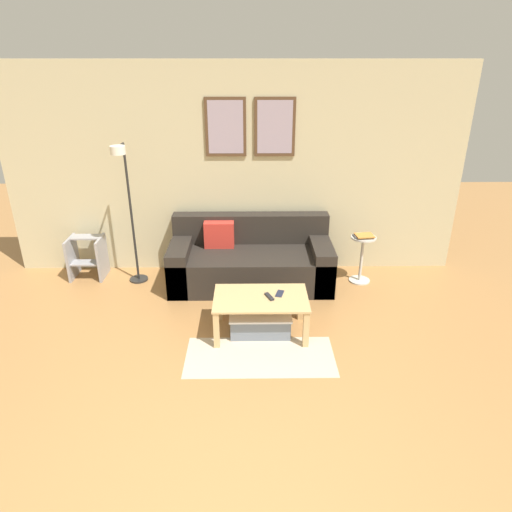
{
  "coord_description": "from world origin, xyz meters",
  "views": [
    {
      "loc": [
        0.19,
        -1.79,
        2.6
      ],
      "look_at": [
        0.24,
        2.14,
        0.85
      ],
      "focal_mm": 32.0,
      "sensor_mm": 36.0,
      "label": 1
    }
  ],
  "objects_px": {
    "remote_control": "(269,297)",
    "step_stool": "(87,256)",
    "side_table": "(362,255)",
    "book_stack": "(364,236)",
    "coffee_table": "(261,304)",
    "storage_bin": "(260,323)",
    "couch": "(250,261)",
    "cell_phone": "(280,294)",
    "floor_lamp": "(127,199)"
  },
  "relations": [
    {
      "from": "remote_control",
      "to": "coffee_table",
      "type": "bearing_deg",
      "value": 153.22
    },
    {
      "from": "couch",
      "to": "book_stack",
      "type": "bearing_deg",
      "value": -0.17
    },
    {
      "from": "storage_bin",
      "to": "floor_lamp",
      "type": "relative_size",
      "value": 0.36
    },
    {
      "from": "storage_bin",
      "to": "side_table",
      "type": "distance_m",
      "value": 1.72
    },
    {
      "from": "floor_lamp",
      "to": "cell_phone",
      "type": "height_order",
      "value": "floor_lamp"
    },
    {
      "from": "remote_control",
      "to": "step_stool",
      "type": "height_order",
      "value": "step_stool"
    },
    {
      "from": "side_table",
      "to": "couch",
      "type": "bearing_deg",
      "value": -179.75
    },
    {
      "from": "side_table",
      "to": "cell_phone",
      "type": "bearing_deg",
      "value": -135.17
    },
    {
      "from": "book_stack",
      "to": "remote_control",
      "type": "xyz_separation_m",
      "value": [
        -1.18,
        -1.12,
        -0.19
      ]
    },
    {
      "from": "couch",
      "to": "book_stack",
      "type": "distance_m",
      "value": 1.4
    },
    {
      "from": "coffee_table",
      "to": "cell_phone",
      "type": "relative_size",
      "value": 6.66
    },
    {
      "from": "storage_bin",
      "to": "cell_phone",
      "type": "relative_size",
      "value": 4.41
    },
    {
      "from": "book_stack",
      "to": "step_stool",
      "type": "height_order",
      "value": "book_stack"
    },
    {
      "from": "remote_control",
      "to": "step_stool",
      "type": "distance_m",
      "value": 2.59
    },
    {
      "from": "couch",
      "to": "book_stack",
      "type": "relative_size",
      "value": 7.86
    },
    {
      "from": "cell_phone",
      "to": "step_stool",
      "type": "distance_m",
      "value": 2.64
    },
    {
      "from": "couch",
      "to": "remote_control",
      "type": "relative_size",
      "value": 12.86
    },
    {
      "from": "storage_bin",
      "to": "book_stack",
      "type": "relative_size",
      "value": 2.52
    },
    {
      "from": "side_table",
      "to": "step_stool",
      "type": "distance_m",
      "value": 3.41
    },
    {
      "from": "coffee_table",
      "to": "cell_phone",
      "type": "bearing_deg",
      "value": 18.94
    },
    {
      "from": "coffee_table",
      "to": "storage_bin",
      "type": "relative_size",
      "value": 1.51
    },
    {
      "from": "side_table",
      "to": "cell_phone",
      "type": "distance_m",
      "value": 1.51
    },
    {
      "from": "couch",
      "to": "step_stool",
      "type": "height_order",
      "value": "couch"
    },
    {
      "from": "side_table",
      "to": "book_stack",
      "type": "height_order",
      "value": "book_stack"
    },
    {
      "from": "couch",
      "to": "coffee_table",
      "type": "bearing_deg",
      "value": -84.88
    },
    {
      "from": "couch",
      "to": "coffee_table",
      "type": "height_order",
      "value": "couch"
    },
    {
      "from": "floor_lamp",
      "to": "remote_control",
      "type": "height_order",
      "value": "floor_lamp"
    },
    {
      "from": "book_stack",
      "to": "remote_control",
      "type": "relative_size",
      "value": 1.64
    },
    {
      "from": "book_stack",
      "to": "remote_control",
      "type": "distance_m",
      "value": 1.64
    },
    {
      "from": "storage_bin",
      "to": "floor_lamp",
      "type": "bearing_deg",
      "value": 144.28
    },
    {
      "from": "coffee_table",
      "to": "remote_control",
      "type": "relative_size",
      "value": 6.22
    },
    {
      "from": "couch",
      "to": "remote_control",
      "type": "distance_m",
      "value": 1.15
    },
    {
      "from": "side_table",
      "to": "cell_phone",
      "type": "relative_size",
      "value": 4.22
    },
    {
      "from": "floor_lamp",
      "to": "side_table",
      "type": "relative_size",
      "value": 2.89
    },
    {
      "from": "coffee_table",
      "to": "floor_lamp",
      "type": "bearing_deg",
      "value": 144.51
    },
    {
      "from": "couch",
      "to": "floor_lamp",
      "type": "height_order",
      "value": "floor_lamp"
    },
    {
      "from": "couch",
      "to": "cell_phone",
      "type": "height_order",
      "value": "couch"
    },
    {
      "from": "storage_bin",
      "to": "step_stool",
      "type": "relative_size",
      "value": 1.18
    },
    {
      "from": "book_stack",
      "to": "coffee_table",
      "type": "bearing_deg",
      "value": -138.37
    },
    {
      "from": "remote_control",
      "to": "step_stool",
      "type": "xyz_separation_m",
      "value": [
        -2.23,
        1.3,
        -0.13
      ]
    },
    {
      "from": "floor_lamp",
      "to": "step_stool",
      "type": "distance_m",
      "value": 1.06
    },
    {
      "from": "side_table",
      "to": "cell_phone",
      "type": "height_order",
      "value": "side_table"
    },
    {
      "from": "remote_control",
      "to": "cell_phone",
      "type": "relative_size",
      "value": 1.07
    },
    {
      "from": "coffee_table",
      "to": "step_stool",
      "type": "relative_size",
      "value": 1.78
    },
    {
      "from": "storage_bin",
      "to": "side_table",
      "type": "relative_size",
      "value": 1.05
    },
    {
      "from": "cell_phone",
      "to": "step_stool",
      "type": "xyz_separation_m",
      "value": [
        -2.34,
        1.23,
        -0.13
      ]
    },
    {
      "from": "floor_lamp",
      "to": "remote_control",
      "type": "xyz_separation_m",
      "value": [
        1.59,
        -1.08,
        -0.68
      ]
    },
    {
      "from": "step_stool",
      "to": "side_table",
      "type": "bearing_deg",
      "value": -2.83
    },
    {
      "from": "coffee_table",
      "to": "floor_lamp",
      "type": "relative_size",
      "value": 0.55
    },
    {
      "from": "couch",
      "to": "side_table",
      "type": "distance_m",
      "value": 1.36
    }
  ]
}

